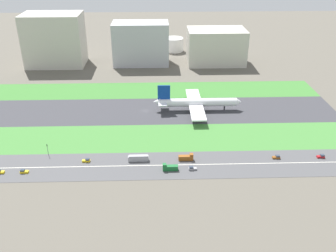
{
  "coord_description": "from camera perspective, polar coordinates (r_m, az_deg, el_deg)",
  "views": [
    {
      "loc": [
        8.54,
        -247.73,
        114.53
      ],
      "look_at": [
        15.49,
        -36.5,
        6.0
      ],
      "focal_mm": 39.61,
      "sensor_mm": 36.0,
      "label": 1
    }
  ],
  "objects": [
    {
      "name": "terminal_building",
      "position": [
        385.49,
        -17.06,
        12.57
      ],
      "size": [
        55.38,
        36.01,
        49.72
      ],
      "primitive_type": "cube",
      "color": "beige",
      "rests_on": "ground_plane"
    },
    {
      "name": "grass_median_north",
      "position": [
        310.72,
        -3.34,
        5.51
      ],
      "size": [
        280.0,
        36.0,
        0.1
      ],
      "primitive_type": "cube",
      "color": "#3D7A33",
      "rests_on": "ground_plane"
    },
    {
      "name": "bus_0",
      "position": [
        212.43,
        -4.57,
        -4.96
      ],
      "size": [
        11.6,
        2.5,
        3.5
      ],
      "color": "#99999E",
      "rests_on": "highway"
    },
    {
      "name": "car_5",
      "position": [
        223.45,
        16.36,
        -4.61
      ],
      "size": [
        4.4,
        1.8,
        2.0
      ],
      "color": "brown",
      "rests_on": "highway"
    },
    {
      "name": "car_4",
      "position": [
        216.8,
        -21.3,
        -6.53
      ],
      "size": [
        4.4,
        1.8,
        2.0
      ],
      "rotation": [
        0.0,
        0.0,
        3.14
      ],
      "color": "yellow",
      "rests_on": "highway"
    },
    {
      "name": "car_3",
      "position": [
        232.79,
        22.49,
        -4.33
      ],
      "size": [
        4.4,
        1.8,
        2.0
      ],
      "color": "#B2191E",
      "rests_on": "highway"
    },
    {
      "name": "car_0",
      "position": [
        221.48,
        -24.48,
        -6.44
      ],
      "size": [
        4.4,
        1.8,
        2.0
      ],
      "rotation": [
        0.0,
        0.0,
        3.14
      ],
      "color": "yellow",
      "rests_on": "highway"
    },
    {
      "name": "ground_plane",
      "position": [
        273.06,
        -3.5,
        2.33
      ],
      "size": [
        800.0,
        800.0,
        0.0
      ],
      "primitive_type": "plane",
      "color": "#5B564C"
    },
    {
      "name": "runway",
      "position": [
        273.04,
        -3.5,
        2.34
      ],
      "size": [
        280.0,
        46.0,
        0.1
      ],
      "primitive_type": "cube",
      "color": "#38383D",
      "rests_on": "ground_plane"
    },
    {
      "name": "truck_0",
      "position": [
        203.93,
        0.28,
        -6.42
      ],
      "size": [
        8.4,
        2.5,
        4.0
      ],
      "rotation": [
        0.0,
        0.0,
        3.14
      ],
      "color": "#19662D",
      "rests_on": "highway"
    },
    {
      "name": "traffic_light",
      "position": [
        226.93,
        -18.05,
        -3.36
      ],
      "size": [
        0.36,
        0.5,
        7.2
      ],
      "color": "#4C4C51",
      "rests_on": "highway"
    },
    {
      "name": "truck_1",
      "position": [
        212.86,
        2.83,
        -4.88
      ],
      "size": [
        8.4,
        2.5,
        4.0
      ],
      "color": "brown",
      "rests_on": "highway"
    },
    {
      "name": "grass_median_south",
      "position": [
        236.47,
        -3.72,
        -1.84
      ],
      "size": [
        280.0,
        36.0,
        0.1
      ],
      "primitive_type": "cube",
      "color": "#427F38",
      "rests_on": "ground_plane"
    },
    {
      "name": "highway",
      "position": [
        209.07,
        -3.94,
        -6.09
      ],
      "size": [
        280.0,
        28.0,
        0.1
      ],
      "primitive_type": "cube",
      "color": "#4C4C4F",
      "rests_on": "ground_plane"
    },
    {
      "name": "office_tower",
      "position": [
        379.41,
        7.4,
        12.05
      ],
      "size": [
        56.52,
        35.95,
        33.76
      ],
      "primitive_type": "cube",
      "color": "beige",
      "rests_on": "ground_plane"
    },
    {
      "name": "fuel_tank_west",
      "position": [
        421.09,
        0.87,
        12.43
      ],
      "size": [
        21.1,
        21.1,
        14.61
      ],
      "primitive_type": "cylinder",
      "color": "silver",
      "rests_on": "ground_plane"
    },
    {
      "name": "hangar_building",
      "position": [
        374.05,
        -4.2,
        12.55
      ],
      "size": [
        54.21,
        29.09,
        41.0
      ],
      "primitive_type": "cube",
      "color": "#B2B2B7",
      "rests_on": "ground_plane"
    },
    {
      "name": "car_2",
      "position": [
        216.45,
        -12.43,
        -5.2
      ],
      "size": [
        4.4,
        1.8,
        2.0
      ],
      "color": "yellow",
      "rests_on": "highway"
    },
    {
      "name": "car_1",
      "position": [
        205.12,
        3.75,
        -6.52
      ],
      "size": [
        4.4,
        1.8,
        2.0
      ],
      "rotation": [
        0.0,
        0.0,
        3.14
      ],
      "color": "#99999E",
      "rests_on": "highway"
    },
    {
      "name": "airliner",
      "position": [
        271.87,
        4.3,
        3.63
      ],
      "size": [
        65.0,
        56.0,
        19.7
      ],
      "color": "white",
      "rests_on": "runway"
    },
    {
      "name": "highway_centerline",
      "position": [
        209.04,
        -3.94,
        -6.08
      ],
      "size": [
        266.0,
        0.5,
        0.01
      ],
      "primitive_type": "cube",
      "color": "silver",
      "rests_on": "highway"
    }
  ]
}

